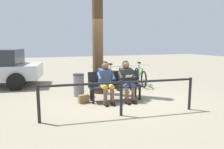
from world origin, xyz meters
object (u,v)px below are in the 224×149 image
object	(u,v)px
bicycle_orange	(140,76)
bicycle_silver	(112,79)
person_reading	(127,79)
handbag	(84,99)
tree_trunk	(98,32)
bicycle_blue	(96,79)
bicycle_purple	(128,78)
litter_bin	(79,85)
bench	(115,83)
person_companion	(106,80)

from	to	relation	value
bicycle_orange	bicycle_silver	xyz separation A→B (m)	(1.27, 0.11, 0.00)
person_reading	bicycle_silver	world-z (taller)	person_reading
handbag	tree_trunk	bearing A→B (deg)	-126.71
tree_trunk	person_reading	bearing A→B (deg)	113.15
bicycle_silver	bicycle_blue	xyz separation A→B (m)	(0.59, -0.19, 0.00)
person_reading	tree_trunk	size ratio (longest dim) A/B	0.29
handbag	bicycle_purple	size ratio (longest dim) A/B	0.18
tree_trunk	bicycle_blue	xyz separation A→B (m)	(-0.15, -0.75, -1.73)
tree_trunk	bicycle_blue	world-z (taller)	tree_trunk
person_reading	bicycle_silver	bearing A→B (deg)	-92.42
person_reading	handbag	bearing A→B (deg)	-3.70
litter_bin	bench	bearing A→B (deg)	138.25
bicycle_purple	bicycle_orange	bearing A→B (deg)	117.48
handbag	bicycle_orange	size ratio (longest dim) A/B	0.18
person_reading	tree_trunk	bearing A→B (deg)	-62.09
handbag	bicycle_blue	size ratio (longest dim) A/B	0.18
handbag	bicycle_silver	world-z (taller)	bicycle_silver
person_companion	tree_trunk	bearing A→B (deg)	-91.07
person_companion	litter_bin	distance (m)	1.18
bicycle_orange	tree_trunk	bearing A→B (deg)	-59.19
person_reading	bicycle_orange	size ratio (longest dim) A/B	0.73
person_reading	bicycle_purple	xyz separation A→B (m)	(-0.88, -1.76, -0.31)
bicycle_purple	bicycle_blue	bearing A→B (deg)	-83.88
bench	bicycle_blue	bearing A→B (deg)	-83.31
tree_trunk	bicycle_purple	size ratio (longest dim) A/B	2.56
tree_trunk	bicycle_purple	xyz separation A→B (m)	(-1.40, -0.54, -1.73)
litter_bin	bicycle_orange	size ratio (longest dim) A/B	0.44
person_companion	handbag	bearing A→B (deg)	-7.25
person_companion	bicycle_blue	xyz separation A→B (m)	(-0.27, -1.91, -0.30)
bicycle_silver	handbag	bearing A→B (deg)	-47.30
bench	handbag	xyz separation A→B (m)	(0.98, -0.00, -0.39)
bicycle_orange	bicycle_purple	bearing A→B (deg)	-65.73
bicycle_orange	bench	bearing A→B (deg)	-34.31
person_companion	bicycle_purple	world-z (taller)	person_companion
bicycle_silver	bicycle_blue	world-z (taller)	same
handbag	litter_bin	xyz separation A→B (m)	(-0.04, -0.83, 0.25)
tree_trunk	bicycle_purple	distance (m)	2.29
bench	bicycle_silver	distance (m)	1.68
bench	bicycle_orange	bearing A→B (deg)	-131.93
tree_trunk	bicycle_silver	bearing A→B (deg)	-143.01
person_reading	handbag	distance (m)	1.41
bench	person_companion	distance (m)	0.39
bench	litter_bin	world-z (taller)	bench
tree_trunk	bicycle_orange	distance (m)	2.73
bicycle_orange	bicycle_purple	xyz separation A→B (m)	(0.61, 0.13, 0.00)
person_reading	person_companion	bearing A→B (deg)	-0.05
person_reading	litter_bin	xyz separation A→B (m)	(1.24, -1.03, -0.30)
handbag	bicycle_blue	world-z (taller)	bicycle_blue
handbag	tree_trunk	size ratio (longest dim) A/B	0.07
person_companion	handbag	distance (m)	0.85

